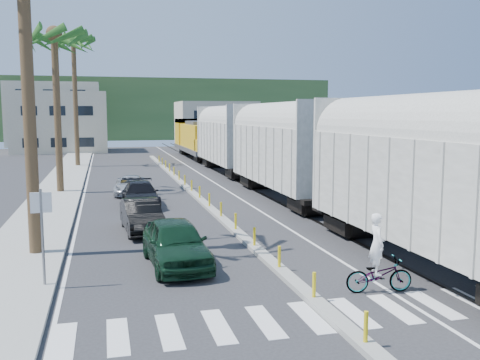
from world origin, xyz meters
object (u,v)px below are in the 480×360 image
Objects in this scene: car_lead at (176,243)px; car_second at (142,216)px; street_sign at (42,224)px; cyclist at (378,267)px.

car_lead reaches higher than car_second.
street_sign is at bearing -118.90° from car_second.
cyclist reaches higher than car_lead.
car_second is (3.34, 7.14, -1.26)m from street_sign.
street_sign is at bearing -163.32° from car_lead.
car_lead is 1.09× the size of car_second.
car_second is (-0.75, 5.65, -0.09)m from car_lead.
street_sign reaches higher than cyclist.
car_lead is 6.76m from cyclist.
cyclist is (5.33, -4.16, -0.06)m from car_lead.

